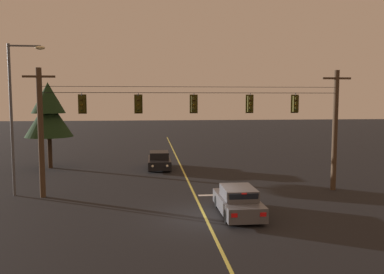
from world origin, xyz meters
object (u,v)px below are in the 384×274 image
Objects in this scene: traffic_light_leftmost at (82,104)px; street_lamp_corner at (16,107)px; traffic_light_left_inner at (138,104)px; car_waiting_near_lane at (238,202)px; tree_verge_near at (49,112)px; traffic_light_centre at (194,104)px; traffic_light_right_inner at (250,104)px; traffic_light_rightmost at (296,104)px; car_oncoming_lead at (159,161)px.

street_lamp_corner reaches higher than traffic_light_leftmost.
car_waiting_near_lane is at bearing -43.14° from traffic_light_left_inner.
tree_verge_near is (-12.52, 14.73, 3.96)m from car_waiting_near_lane.
street_lamp_corner is 1.25× the size of tree_verge_near.
traffic_light_left_inner is at bearing 180.00° from traffic_light_centre.
traffic_light_leftmost is 1.00× the size of traffic_light_left_inner.
traffic_light_left_inner is 0.28× the size of car_waiting_near_lane.
traffic_light_leftmost is 1.00× the size of traffic_light_centre.
traffic_light_right_inner is 0.28× the size of car_waiting_near_lane.
traffic_light_rightmost is at bearing 0.00° from traffic_light_centre.
tree_verge_near reaches higher than car_oncoming_lead.
street_lamp_corner is (-11.98, 5.20, 4.60)m from car_waiting_near_lane.
street_lamp_corner is 9.57m from tree_verge_near.
traffic_light_centre is at bearing -78.08° from car_oncoming_lead.
tree_verge_near reaches higher than traffic_light_left_inner.
traffic_light_centre is (6.50, 0.00, 0.00)m from traffic_light_leftmost.
street_lamp_corner is at bearing 178.01° from traffic_light_rightmost.
traffic_light_left_inner and traffic_light_centre have the same top height.
traffic_light_rightmost is at bearing -47.57° from car_oncoming_lead.
tree_verge_near is at bearing 149.41° from traffic_light_rightmost.
street_lamp_corner is (-16.57, 0.58, -0.15)m from traffic_light_rightmost.
traffic_light_left_inner is 0.28× the size of car_oncoming_lead.
street_lamp_corner is at bearing 175.33° from traffic_light_left_inner.
traffic_light_right_inner is (9.91, 0.00, 0.00)m from traffic_light_leftmost.
car_waiting_near_lane and car_oncoming_lead have the same top height.
tree_verge_near is (-0.54, 9.53, -0.64)m from street_lamp_corner.
traffic_light_leftmost is 3.22m from traffic_light_left_inner.
traffic_light_centre reaches higher than car_oncoming_lead.
car_oncoming_lead is (-8.12, 8.88, -4.75)m from traffic_light_rightmost.
traffic_light_leftmost and traffic_light_centre have the same top height.
traffic_light_left_inner is 9.52m from traffic_light_rightmost.
street_lamp_corner is (-7.05, 0.58, -0.15)m from traffic_light_left_inner.
traffic_light_leftmost is at bearing -8.56° from street_lamp_corner.
tree_verge_near is at bearing 137.05° from traffic_light_centre.
traffic_light_centre is at bearing 180.00° from traffic_light_rightmost.
traffic_light_left_inner is 3.27m from traffic_light_centre.
car_waiting_near_lane is 0.61× the size of tree_verge_near.
traffic_light_left_inner is at bearing 136.86° from car_waiting_near_lane.
car_oncoming_lead is (-5.29, 8.88, -4.75)m from traffic_light_right_inner.
street_lamp_corner reaches higher than tree_verge_near.
tree_verge_near is at bearing 113.36° from traffic_light_leftmost.
traffic_light_leftmost is at bearing 180.00° from traffic_light_left_inner.
traffic_light_centre is 0.28× the size of car_oncoming_lead.
traffic_light_rightmost is 0.17× the size of tree_verge_near.
traffic_light_right_inner is at bearing -2.40° from street_lamp_corner.
car_waiting_near_lane is at bearing -70.25° from traffic_light_centre.
traffic_light_left_inner is 7.07m from street_lamp_corner.
street_lamp_corner reaches higher than traffic_light_rightmost.
car_waiting_near_lane is at bearing -29.55° from traffic_light_leftmost.
car_waiting_near_lane is (-1.75, -4.62, -4.75)m from traffic_light_right_inner.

